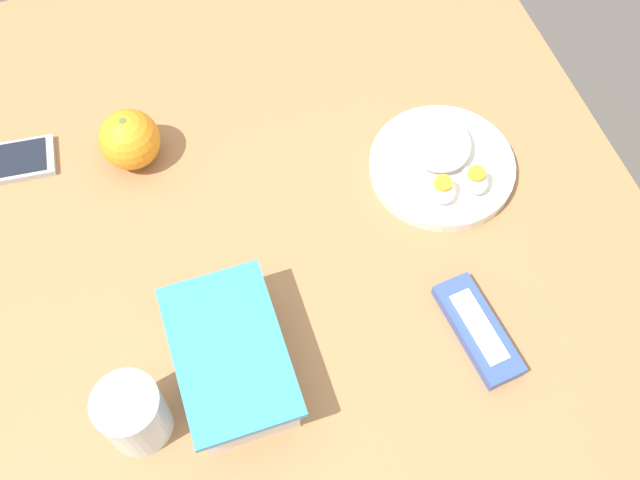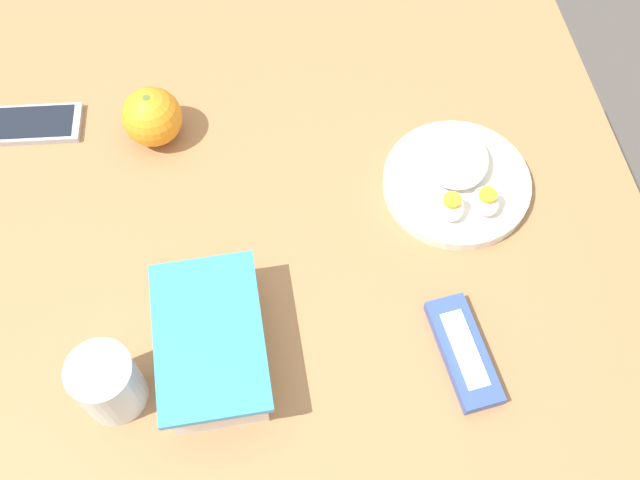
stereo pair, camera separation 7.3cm
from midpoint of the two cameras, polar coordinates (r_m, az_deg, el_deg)
The scene contains 8 objects.
ground_plane at distance 1.73m, azimuth -2.31°, elevation -11.56°, with size 10.00×10.00×0.00m, color #4C4742.
table at distance 1.10m, azimuth -3.56°, elevation -1.11°, with size 1.07×0.93×0.78m.
food_container at distance 0.90m, azimuth -9.01°, elevation -9.29°, with size 0.20×0.13×0.07m.
orange_fruit at distance 1.07m, azimuth -16.22°, elevation 7.24°, with size 0.08×0.08×0.08m.
rice_plate at distance 1.05m, azimuth 7.29°, elevation 5.89°, with size 0.20×0.20×0.05m.
candy_bar at distance 0.94m, azimuth 9.79°, elevation -6.90°, with size 0.15×0.07×0.02m.
cell_phone at distance 1.16m, azimuth -24.65°, elevation 5.23°, with size 0.08×0.15×0.01m.
drinking_glass at distance 0.89m, azimuth -16.38°, elevation -12.77°, with size 0.08×0.08×0.09m.
Camera 1 is at (-0.50, 0.13, 1.65)m, focal length 42.00 mm.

